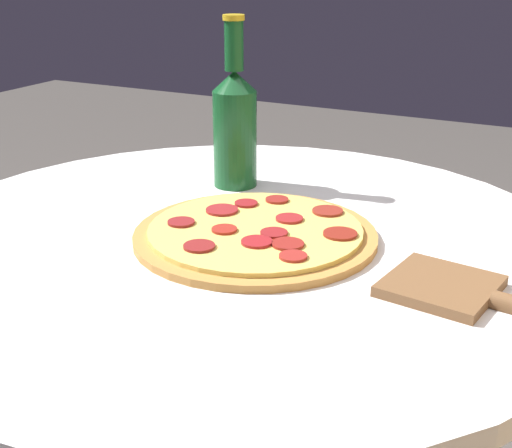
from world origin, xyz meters
name	(u,v)px	position (x,y,z in m)	size (l,w,h in m)	color
table	(237,367)	(0.00, 0.00, 0.54)	(0.90, 0.90, 0.74)	white
pizza	(256,233)	(0.00, 0.03, 0.75)	(0.31, 0.31, 0.02)	#B77F3D
beer_bottle	(235,123)	(-0.18, -0.10, 0.84)	(0.07, 0.07, 0.26)	#144C23
pizza_paddle	(474,295)	(0.04, 0.31, 0.74)	(0.13, 0.25, 0.02)	brown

